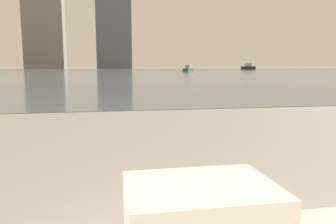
# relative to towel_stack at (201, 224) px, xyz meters

# --- Properties ---
(towel_stack) EXTENTS (0.28, 0.21, 0.16)m
(towel_stack) POSITION_rel_towel_stack_xyz_m (0.00, 0.00, 0.00)
(towel_stack) COLOR silver
(towel_stack) RESTS_ON bathtub
(harbor_water) EXTENTS (180.00, 110.00, 0.01)m
(harbor_water) POSITION_rel_towel_stack_xyz_m (0.19, 61.17, -0.62)
(harbor_water) COLOR slate
(harbor_water) RESTS_ON ground_plane
(harbor_boat_1) EXTENTS (2.11, 4.50, 1.62)m
(harbor_boat_1) POSITION_rel_towel_stack_xyz_m (34.69, 77.20, -0.04)
(harbor_boat_1) COLOR #2D2D33
(harbor_boat_1) RESTS_ON harbor_water
(harbor_boat_2) EXTENTS (2.38, 2.88, 1.06)m
(harbor_boat_2) POSITION_rel_towel_stack_xyz_m (12.91, 51.87, -0.24)
(harbor_boat_2) COLOR #335647
(harbor_boat_2) RESTS_ON harbor_water
(skyline_tower_1) EXTENTS (12.47, 9.30, 40.06)m
(skyline_tower_1) POSITION_rel_towel_stack_xyz_m (-20.41, 117.17, 19.40)
(skyline_tower_1) COLOR gray
(skyline_tower_1) RESTS_ON ground_plane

